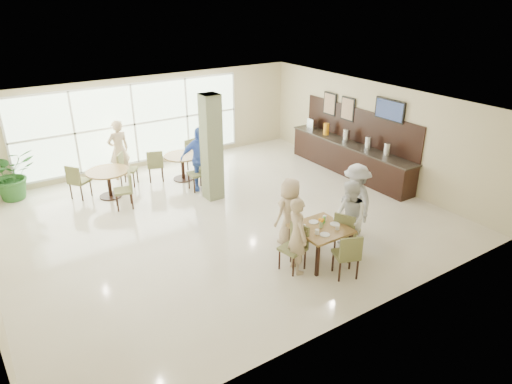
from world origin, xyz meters
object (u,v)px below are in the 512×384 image
adult_b (211,148)px  adult_standing (119,150)px  buffet_counter (350,156)px  teen_far (290,212)px  potted_plant (11,175)px  main_table (321,231)px  teen_standing (356,200)px  adult_a (200,159)px  teen_right (349,218)px  round_table_left (108,177)px  teen_left (297,235)px  round_table_right (182,161)px

adult_b → adult_standing: bearing=-89.0°
buffet_counter → teen_far: size_ratio=3.08×
buffet_counter → adult_standing: buffet_counter is taller
potted_plant → main_table: bearing=-54.6°
teen_standing → adult_a: size_ratio=0.93×
teen_right → adult_b: bearing=-155.8°
main_table → buffet_counter: (3.93, 3.24, -0.11)m
buffet_counter → teen_right: size_ratio=2.91×
main_table → potted_plant: bearing=125.4°
potted_plant → adult_a: bearing=-26.1°
round_table_left → adult_b: (3.13, 0.06, 0.21)m
adult_a → adult_b: bearing=69.2°
adult_standing → buffet_counter: bearing=141.9°
adult_a → teen_far: bearing=-64.5°
teen_far → adult_standing: size_ratio=0.86×
round_table_left → teen_far: (2.57, -4.62, 0.18)m
potted_plant → adult_standing: 2.86m
teen_left → round_table_right: bearing=9.8°
round_table_left → teen_right: (3.35, -5.61, 0.23)m
round_table_right → adult_standing: adult_standing is taller
teen_standing → round_table_left: bearing=-125.0°
potted_plant → buffet_counter: bearing=-22.1°
round_table_right → potted_plant: potted_plant is taller
teen_left → teen_far: size_ratio=1.04×
teen_standing → adult_a: adult_a is taller
teen_standing → adult_standing: size_ratio=0.94×
adult_standing → teen_far: bearing=99.8°
main_table → round_table_right: (-0.50, 5.56, -0.10)m
round_table_left → teen_right: size_ratio=0.70×
teen_left → adult_b: 5.73m
potted_plant → teen_standing: (6.24, -6.36, 0.16)m
buffet_counter → adult_a: 4.55m
round_table_left → potted_plant: (-2.16, 1.30, 0.10)m
teen_far → main_table: bearing=88.8°
main_table → adult_a: 4.65m
adult_b → adult_a: bearing=-17.8°
teen_right → potted_plant: bearing=-119.4°
main_table → teen_left: teen_left is taller
main_table → potted_plant: (-4.84, 6.81, 0.01)m
potted_plant → teen_left: bearing=-58.6°
round_table_left → teen_right: 6.54m
main_table → adult_a: adult_a is taller
adult_b → teen_far: bearing=17.3°
teen_left → teen_right: 1.32m
teen_right → main_table: bearing=-76.6°
round_table_left → buffet_counter: 6.99m
teen_left → teen_standing: 2.11m
round_table_right → teen_far: (0.39, -4.66, 0.20)m
adult_a → adult_b: 1.27m
adult_a → potted_plant: bearing=175.1°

